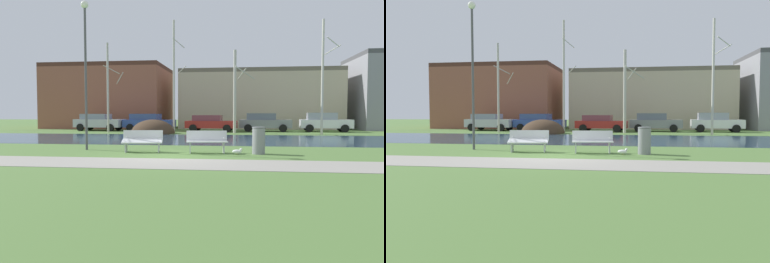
% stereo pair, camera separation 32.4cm
% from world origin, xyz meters
% --- Properties ---
extents(ground_plane, '(120.00, 120.00, 0.00)m').
position_xyz_m(ground_plane, '(0.00, 10.00, 0.00)').
color(ground_plane, '#517538').
extents(paved_path_strip, '(60.00, 2.33, 0.01)m').
position_xyz_m(paved_path_strip, '(0.00, -1.86, 0.01)').
color(paved_path_strip, gray).
rests_on(paved_path_strip, ground).
extents(river_band, '(80.00, 8.65, 0.01)m').
position_xyz_m(river_band, '(0.00, 8.69, 0.00)').
color(river_band, '#284256').
rests_on(river_band, ground).
extents(soil_mound, '(3.35, 3.58, 2.16)m').
position_xyz_m(soil_mound, '(-3.94, 14.20, 0.00)').
color(soil_mound, '#423021').
rests_on(soil_mound, ground).
extents(bench_left, '(1.66, 0.76, 0.87)m').
position_xyz_m(bench_left, '(-1.30, 1.26, 0.47)').
color(bench_left, silver).
rests_on(bench_left, ground).
extents(bench_right, '(1.66, 0.77, 0.87)m').
position_xyz_m(bench_right, '(1.28, 1.26, 0.47)').
color(bench_right, silver).
rests_on(bench_right, ground).
extents(trash_bin, '(0.51, 0.51, 1.03)m').
position_xyz_m(trash_bin, '(3.27, 1.14, 0.54)').
color(trash_bin, gray).
rests_on(trash_bin, ground).
extents(seagull, '(0.42, 0.16, 0.25)m').
position_xyz_m(seagull, '(2.47, 0.78, 0.13)').
color(seagull, white).
rests_on(seagull, ground).
extents(streetlamp, '(0.32, 0.32, 6.26)m').
position_xyz_m(streetlamp, '(-3.91, 1.85, 4.08)').
color(streetlamp, '#4C4C51').
rests_on(streetlamp, ground).
extents(birch_far_left, '(1.45, 2.37, 7.16)m').
position_xyz_m(birch_far_left, '(-7.81, 15.14, 3.64)').
color(birch_far_left, '#BCB7A8').
rests_on(birch_far_left, ground).
extents(birch_left, '(1.09, 1.87, 8.78)m').
position_xyz_m(birch_left, '(-2.46, 15.15, 4.45)').
color(birch_left, '#BCB7A8').
rests_on(birch_left, ground).
extents(birch_center_left, '(1.65, 2.40, 6.46)m').
position_xyz_m(birch_center_left, '(2.31, 15.62, 3.32)').
color(birch_center_left, '#BCB7A8').
rests_on(birch_center_left, ground).
extents(birch_center, '(1.28, 2.30, 8.24)m').
position_xyz_m(birch_center, '(8.54, 14.12, 4.22)').
color(birch_center, beige).
rests_on(birch_center, ground).
extents(parked_van_nearest_silver, '(4.36, 2.22, 1.49)m').
position_xyz_m(parked_van_nearest_silver, '(-9.68, 17.74, 0.79)').
color(parked_van_nearest_silver, '#B2B5BC').
rests_on(parked_van_nearest_silver, ground).
extents(parked_sedan_second_blue, '(4.51, 2.36, 1.50)m').
position_xyz_m(parked_sedan_second_blue, '(-5.26, 18.03, 0.79)').
color(parked_sedan_second_blue, '#2D4793').
rests_on(parked_sedan_second_blue, ground).
extents(parked_hatch_third_red, '(4.35, 2.28, 1.39)m').
position_xyz_m(parked_hatch_third_red, '(0.24, 17.25, 0.74)').
color(parked_hatch_third_red, maroon).
rests_on(parked_hatch_third_red, ground).
extents(parked_wagon_fourth_grey, '(4.43, 2.36, 1.54)m').
position_xyz_m(parked_wagon_fourth_grey, '(4.75, 18.26, 0.81)').
color(parked_wagon_fourth_grey, slate).
rests_on(parked_wagon_fourth_grey, ground).
extents(parked_suv_fifth_white, '(4.23, 2.20, 1.59)m').
position_xyz_m(parked_suv_fifth_white, '(9.68, 18.32, 0.83)').
color(parked_suv_fifth_white, silver).
rests_on(parked_suv_fifth_white, ground).
extents(building_brick_low, '(11.96, 9.03, 6.50)m').
position_xyz_m(building_brick_low, '(-11.02, 24.90, 3.25)').
color(building_brick_low, brown).
rests_on(building_brick_low, ground).
extents(building_beige_block, '(15.74, 6.64, 5.89)m').
position_xyz_m(building_beige_block, '(4.62, 25.12, 2.95)').
color(building_beige_block, '#BCAD8E').
rests_on(building_beige_block, ground).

